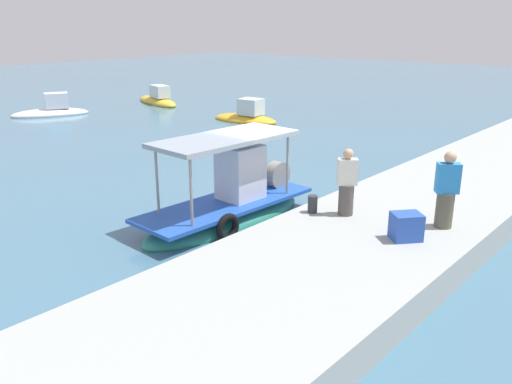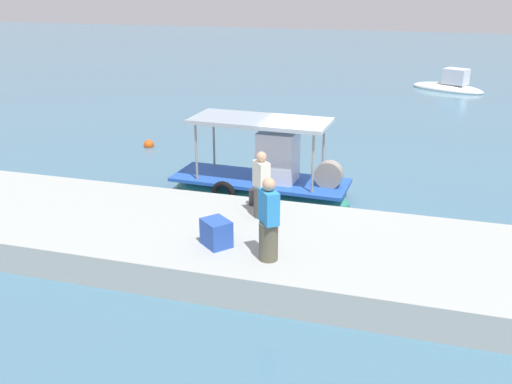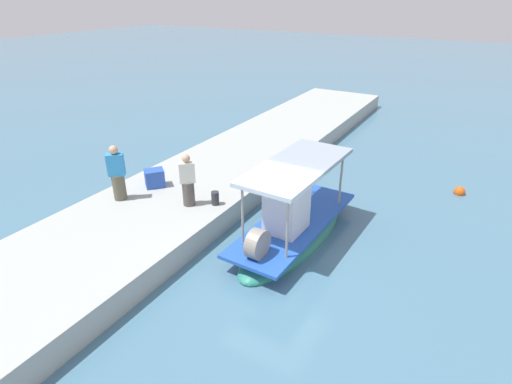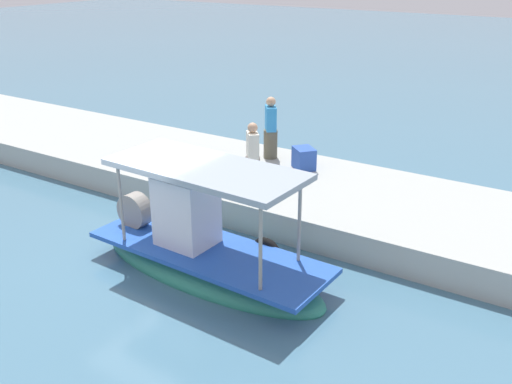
# 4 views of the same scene
# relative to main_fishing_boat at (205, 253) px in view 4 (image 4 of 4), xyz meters

# --- Properties ---
(ground_plane) EXTENTS (120.00, 120.00, 0.00)m
(ground_plane) POSITION_rel_main_fishing_boat_xyz_m (1.33, 0.18, -0.45)
(ground_plane) COLOR #457189
(dock_quay) EXTENTS (36.00, 4.33, 0.72)m
(dock_quay) POSITION_rel_main_fishing_boat_xyz_m (1.33, -4.13, -0.09)
(dock_quay) COLOR #A6ABA7
(dock_quay) RESTS_ON ground_plane
(main_fishing_boat) EXTENTS (5.58, 1.98, 2.74)m
(main_fishing_boat) POSITION_rel_main_fishing_boat_xyz_m (0.00, 0.00, 0.00)
(main_fishing_boat) COLOR #2C8671
(main_fishing_boat) RESTS_ON ground_plane
(fisherman_near_bollard) EXTENTS (0.52, 0.52, 1.66)m
(fisherman_near_bollard) POSITION_rel_main_fishing_boat_xyz_m (0.84, -3.16, 1.02)
(fisherman_near_bollard) COLOR #504A46
(fisherman_near_bollard) RESTS_ON dock_quay
(fisherman_by_crate) EXTENTS (0.56, 0.57, 1.79)m
(fisherman_by_crate) POSITION_rel_main_fishing_boat_xyz_m (1.61, -5.32, 1.08)
(fisherman_by_crate) COLOR #585543
(fisherman_by_crate) RESTS_ON dock_quay
(mooring_bollard) EXTENTS (0.24, 0.24, 0.43)m
(mooring_bollard) POSITION_rel_main_fishing_boat_xyz_m (0.43, -2.46, 0.49)
(mooring_bollard) COLOR #2D2D33
(mooring_bollard) RESTS_ON dock_quay
(cargo_crate) EXTENTS (0.80, 0.78, 0.60)m
(cargo_crate) POSITION_rel_main_fishing_boat_xyz_m (0.35, -5.00, 0.57)
(cargo_crate) COLOR #2A51B4
(cargo_crate) RESTS_ON dock_quay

